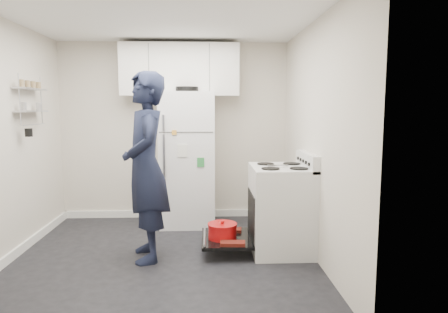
{
  "coord_description": "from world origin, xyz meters",
  "views": [
    {
      "loc": [
        0.46,
        -4.13,
        1.59
      ],
      "look_at": [
        0.65,
        0.27,
        1.05
      ],
      "focal_mm": 32.0,
      "sensor_mm": 36.0,
      "label": 1
    }
  ],
  "objects_px": {
    "electric_range": "(280,210)",
    "open_oven_door": "(225,234)",
    "person": "(146,167)",
    "refrigerator": "(188,158)"
  },
  "relations": [
    {
      "from": "electric_range",
      "to": "open_oven_door",
      "type": "relative_size",
      "value": 1.57
    },
    {
      "from": "open_oven_door",
      "to": "person",
      "type": "bearing_deg",
      "value": -170.08
    },
    {
      "from": "refrigerator",
      "to": "open_oven_door",
      "type": "bearing_deg",
      "value": -68.12
    },
    {
      "from": "refrigerator",
      "to": "person",
      "type": "distance_m",
      "value": 1.32
    },
    {
      "from": "refrigerator",
      "to": "person",
      "type": "height_order",
      "value": "person"
    },
    {
      "from": "electric_range",
      "to": "refrigerator",
      "type": "xyz_separation_m",
      "value": [
        -1.06,
        1.1,
        0.44
      ]
    },
    {
      "from": "open_oven_door",
      "to": "electric_range",
      "type": "bearing_deg",
      "value": 1.99
    },
    {
      "from": "refrigerator",
      "to": "person",
      "type": "xyz_separation_m",
      "value": [
        -0.38,
        -1.27,
        0.08
      ]
    },
    {
      "from": "open_oven_door",
      "to": "refrigerator",
      "type": "height_order",
      "value": "refrigerator"
    },
    {
      "from": "person",
      "to": "refrigerator",
      "type": "bearing_deg",
      "value": 149.62
    }
  ]
}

